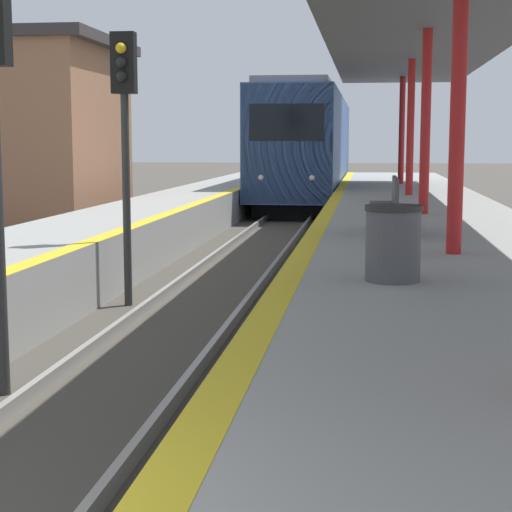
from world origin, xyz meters
TOP-DOWN VIEW (x-y plane):
  - train at (0.00, 33.87)m, footprint 2.88×20.43m
  - signal_mid at (-1.12, 9.99)m, footprint 0.36×0.31m
  - station_canopy at (3.66, 15.58)m, footprint 4.42×32.47m
  - trash_bin at (2.78, 6.67)m, footprint 0.62×0.62m
  - bench at (2.83, 11.53)m, footprint 0.44×1.78m

SIDE VIEW (x-z plane):
  - trash_bin at x=2.78m, z-range 1.01..1.83m
  - bench at x=2.83m, z-range 1.03..1.95m
  - train at x=0.00m, z-range 0.04..4.59m
  - signal_mid at x=-1.12m, z-range 0.83..4.94m
  - station_canopy at x=3.66m, z-range 2.84..6.83m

